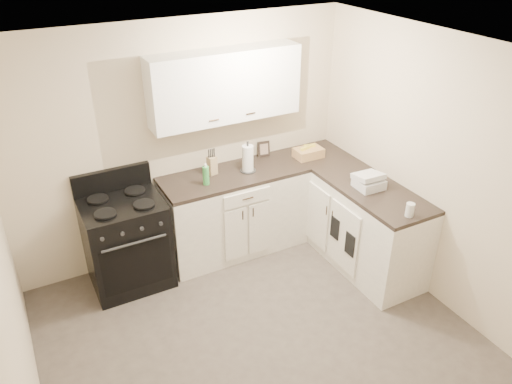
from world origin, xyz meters
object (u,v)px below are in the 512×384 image
stove (127,243)px  countertop_grill (369,183)px  wicker_basket (308,153)px  paper_towel (248,159)px  knife_block (212,166)px

stove → countertop_grill: countertop_grill is taller
wicker_basket → paper_towel: bearing=179.3°
knife_block → paper_towel: 0.38m
stove → paper_towel: (1.36, 0.01, 0.62)m
stove → paper_towel: size_ratio=3.24×
paper_towel → wicker_basket: (0.75, -0.01, -0.09)m
stove → countertop_grill: bearing=-21.5°
knife_block → paper_towel: size_ratio=0.68×
knife_block → countertop_grill: (1.25, -1.00, -0.05)m
knife_block → countertop_grill: size_ratio=0.75×
paper_towel → wicker_basket: size_ratio=0.93×
wicker_basket → countertop_grill: wicker_basket is taller
countertop_grill → stove: bearing=160.7°
knife_block → paper_towel: bearing=-29.5°
wicker_basket → countertop_grill: (0.13, -0.88, -0.00)m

